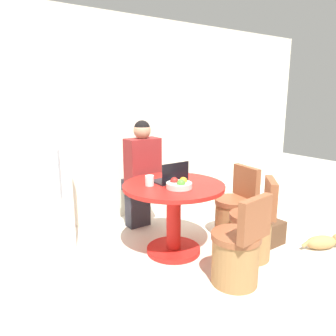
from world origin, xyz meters
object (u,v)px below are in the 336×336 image
(chair_right_side, at_px, (234,214))
(chair_near_camera, at_px, (237,254))
(chair_near_right_corner, at_px, (252,231))
(handbag, at_px, (273,234))
(fruit_bowl, at_px, (179,184))
(cat, at_px, (324,242))
(laptop, at_px, (171,178))
(dining_table, at_px, (174,207))
(person_seated, at_px, (141,171))
(refrigerator, at_px, (32,178))

(chair_right_side, relative_size, chair_near_camera, 1.00)
(chair_near_right_corner, xyz_separation_m, handbag, (0.41, 0.05, -0.15))
(chair_near_camera, relative_size, handbag, 2.76)
(fruit_bowl, bearing_deg, chair_near_right_corner, -34.04)
(cat, bearing_deg, laptop, 170.59)
(dining_table, distance_m, chair_near_camera, 0.83)
(chair_near_camera, distance_m, person_seated, 1.60)
(fruit_bowl, xyz_separation_m, cat, (1.39, -0.75, -0.70))
(chair_near_camera, xyz_separation_m, fruit_bowl, (-0.14, 0.65, 0.50))
(refrigerator, bearing_deg, chair_right_side, -27.64)
(refrigerator, distance_m, chair_near_right_corner, 2.31)
(chair_right_side, distance_m, handbag, 0.47)
(chair_near_right_corner, bearing_deg, laptop, -94.76)
(fruit_bowl, bearing_deg, person_seated, 83.68)
(fruit_bowl, height_order, handbag, fruit_bowl)
(chair_right_side, xyz_separation_m, laptop, (-0.77, 0.18, 0.50))
(chair_near_right_corner, bearing_deg, handbag, 140.53)
(refrigerator, xyz_separation_m, dining_table, (1.14, -0.91, -0.29))
(chair_near_right_corner, height_order, chair_near_camera, same)
(chair_right_side, height_order, fruit_bowl, fruit_bowl)
(chair_near_camera, relative_size, laptop, 2.54)
(chair_near_right_corner, bearing_deg, person_seated, -114.28)
(dining_table, xyz_separation_m, laptop, (0.02, 0.08, 0.28))
(dining_table, distance_m, chair_right_side, 0.83)
(chair_near_right_corner, height_order, person_seated, person_seated)
(dining_table, height_order, handbag, dining_table)
(refrigerator, relative_size, chair_near_right_corner, 1.91)
(chair_right_side, relative_size, cat, 1.86)
(cat, height_order, handbag, handbag)
(person_seated, distance_m, laptop, 0.67)
(chair_near_right_corner, relative_size, cat, 1.86)
(chair_right_side, bearing_deg, cat, 43.66)
(refrigerator, xyz_separation_m, chair_near_right_corner, (1.72, -1.46, -0.51))
(chair_right_side, relative_size, laptop, 2.54)
(refrigerator, bearing_deg, cat, -35.65)
(laptop, xyz_separation_m, handbag, (0.96, -0.59, -0.66))
(person_seated, height_order, fruit_bowl, person_seated)
(refrigerator, distance_m, chair_right_side, 2.24)
(person_seated, bearing_deg, handbag, 126.47)
(laptop, bearing_deg, handbag, 148.65)
(chair_near_camera, distance_m, handbag, 0.94)
(chair_near_right_corner, bearing_deg, dining_table, -90.00)
(chair_right_side, bearing_deg, refrigerator, -109.89)
(refrigerator, xyz_separation_m, handbag, (2.13, -1.41, -0.66))
(person_seated, xyz_separation_m, fruit_bowl, (-0.10, -0.88, 0.05))
(chair_near_right_corner, distance_m, cat, 0.87)
(refrigerator, height_order, cat, refrigerator)
(person_seated, bearing_deg, cat, 128.56)
(refrigerator, bearing_deg, dining_table, -38.39)
(person_seated, height_order, laptop, person_seated)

